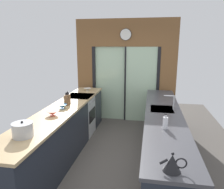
{
  "coord_description": "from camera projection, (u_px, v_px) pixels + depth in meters",
  "views": [
    {
      "loc": [
        0.66,
        -3.27,
        2.06
      ],
      "look_at": [
        -0.05,
        0.66,
        1.12
      ],
      "focal_mm": 34.39,
      "sensor_mm": 36.0,
      "label": 1
    }
  ],
  "objects": [
    {
      "name": "left_counter_run",
      "position": [
        60.0,
        134.0,
        3.89
      ],
      "size": [
        0.62,
        3.8,
        0.92
      ],
      "color": "#1E232D",
      "rests_on": "ground_plane"
    },
    {
      "name": "mixing_bowl_near",
      "position": [
        53.0,
        113.0,
        3.51
      ],
      "size": [
        0.21,
        0.21,
        0.08
      ],
      "color": "#BC4C38",
      "rests_on": "left_counter_run"
    },
    {
      "name": "right_counter_run",
      "position": [
        162.0,
        138.0,
        3.74
      ],
      "size": [
        0.62,
        3.8,
        0.92
      ],
      "color": "#1E232D",
      "rests_on": "ground_plane"
    },
    {
      "name": "mixing_bowl_far",
      "position": [
        88.0,
        89.0,
        5.41
      ],
      "size": [
        0.2,
        0.2,
        0.06
      ],
      "color": "silver",
      "rests_on": "left_counter_run"
    },
    {
      "name": "mixing_bowl_mid",
      "position": [
        62.0,
        106.0,
        3.88
      ],
      "size": [
        0.18,
        0.18,
        0.08
      ],
      "color": "teal",
      "rests_on": "left_counter_run"
    },
    {
      "name": "ground_plane",
      "position": [
        114.0,
        150.0,
        4.29
      ],
      "size": [
        5.04,
        7.6,
        0.02
      ],
      "primitive_type": "cube",
      "color": "#4C4742"
    },
    {
      "name": "back_wall_unit",
      "position": [
        126.0,
        65.0,
        5.67
      ],
      "size": [
        2.64,
        0.12,
        2.7
      ],
      "color": "brown",
      "rests_on": "ground_plane"
    },
    {
      "name": "kettle",
      "position": [
        172.0,
        163.0,
        1.95
      ],
      "size": [
        0.25,
        0.17,
        0.19
      ],
      "color": "black",
      "rests_on": "right_counter_run"
    },
    {
      "name": "stock_pot",
      "position": [
        23.0,
        130.0,
        2.69
      ],
      "size": [
        0.26,
        0.26,
        0.21
      ],
      "color": "#B7BABC",
      "rests_on": "left_counter_run"
    },
    {
      "name": "soap_bottle",
      "position": [
        165.0,
        123.0,
        2.95
      ],
      "size": [
        0.07,
        0.07,
        0.22
      ],
      "color": "silver",
      "rests_on": "right_counter_run"
    },
    {
      "name": "sink_faucet",
      "position": [
        172.0,
        100.0,
        3.81
      ],
      "size": [
        0.19,
        0.02,
        0.26
      ],
      "color": "#B7BABC",
      "rests_on": "right_counter_run"
    },
    {
      "name": "knife_block",
      "position": [
        67.0,
        100.0,
        4.11
      ],
      "size": [
        0.08,
        0.14,
        0.27
      ],
      "color": "brown",
      "rests_on": "left_counter_run"
    },
    {
      "name": "oven_range",
      "position": [
        80.0,
        115.0,
        4.97
      ],
      "size": [
        0.6,
        0.6,
        0.92
      ],
      "color": "#B7BABC",
      "rests_on": "ground_plane"
    }
  ]
}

